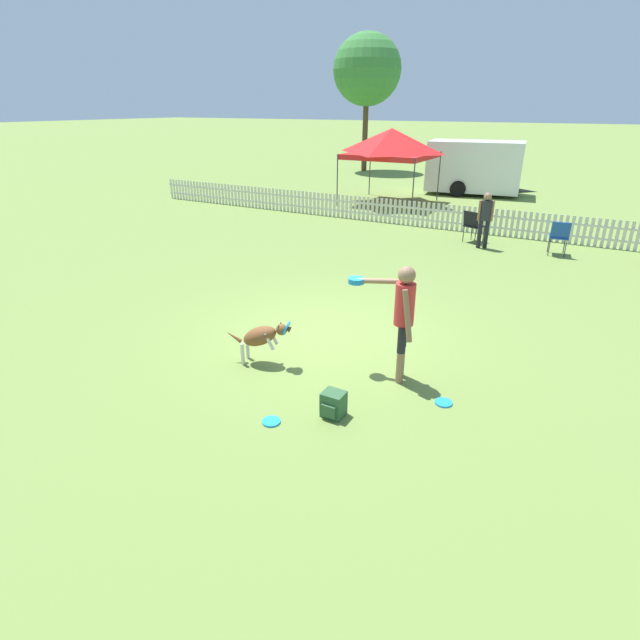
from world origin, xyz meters
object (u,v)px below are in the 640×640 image
(handler_person, at_px, (401,310))
(tree_left_grove, at_px, (367,70))
(backpack_on_grass, at_px, (333,404))
(frisbee_near_dog, at_px, (271,422))
(spectator_standing, at_px, (485,215))
(equipment_trailer, at_px, (474,166))
(folding_chair_blue_left, at_px, (473,224))
(folding_chair_green_right, at_px, (559,235))
(leaping_dog, at_px, (262,336))
(canopy_tent_main, at_px, (391,143))
(frisbee_near_handler, at_px, (443,403))

(handler_person, bearing_deg, tree_left_grove, 9.65)
(handler_person, height_order, backpack_on_grass, handler_person)
(frisbee_near_dog, bearing_deg, spectator_standing, 87.70)
(backpack_on_grass, distance_m, equipment_trailer, 18.81)
(folding_chair_blue_left, bearing_deg, folding_chair_green_right, -164.53)
(leaping_dog, distance_m, backpack_on_grass, 1.81)
(folding_chair_blue_left, height_order, canopy_tent_main, canopy_tent_main)
(folding_chair_blue_left, bearing_deg, frisbee_near_dog, 111.98)
(backpack_on_grass, height_order, folding_chair_blue_left, folding_chair_blue_left)
(backpack_on_grass, relative_size, folding_chair_green_right, 0.37)
(backpack_on_grass, xyz_separation_m, canopy_tent_main, (-5.17, 14.61, 2.16))
(frisbee_near_dog, bearing_deg, canopy_tent_main, 106.76)
(handler_person, distance_m, folding_chair_blue_left, 8.59)
(handler_person, height_order, frisbee_near_dog, handler_person)
(handler_person, relative_size, leaping_dog, 1.63)
(folding_chair_blue_left, xyz_separation_m, canopy_tent_main, (-4.54, 4.78, 1.77))
(frisbee_near_handler, height_order, folding_chair_blue_left, folding_chair_blue_left)
(leaping_dog, relative_size, frisbee_near_dog, 4.47)
(backpack_on_grass, distance_m, tree_left_grove, 26.88)
(backpack_on_grass, xyz_separation_m, folding_chair_blue_left, (-0.63, 9.83, 0.39))
(folding_chair_green_right, distance_m, tree_left_grove, 19.69)
(leaping_dog, bearing_deg, frisbee_near_dog, 22.81)
(canopy_tent_main, xyz_separation_m, equipment_trailer, (2.43, 3.97, -1.13))
(leaping_dog, distance_m, folding_chair_blue_left, 9.15)
(leaping_dog, distance_m, canopy_tent_main, 14.45)
(handler_person, distance_m, equipment_trailer, 17.54)
(leaping_dog, xyz_separation_m, frisbee_near_handler, (2.80, 0.25, -0.45))
(canopy_tent_main, bearing_deg, frisbee_near_dog, -73.24)
(leaping_dog, relative_size, folding_chair_blue_left, 1.15)
(frisbee_near_handler, xyz_separation_m, spectator_standing, (-1.39, 8.37, 0.91))
(folding_chair_green_right, distance_m, equipment_trailer, 10.07)
(folding_chair_green_right, height_order, canopy_tent_main, canopy_tent_main)
(backpack_on_grass, relative_size, spectator_standing, 0.22)
(canopy_tent_main, distance_m, equipment_trailer, 4.78)
(spectator_standing, bearing_deg, tree_left_grove, -72.45)
(handler_person, bearing_deg, backpack_on_grass, 148.37)
(frisbee_near_handler, height_order, folding_chair_green_right, folding_chair_green_right)
(backpack_on_grass, relative_size, canopy_tent_main, 0.11)
(frisbee_near_dog, distance_m, equipment_trailer, 19.26)
(folding_chair_green_right, xyz_separation_m, canopy_tent_main, (-6.87, 5.05, 1.77))
(canopy_tent_main, bearing_deg, leaping_dog, -75.67)
(canopy_tent_main, relative_size, equipment_trailer, 0.65)
(leaping_dog, height_order, frisbee_near_handler, leaping_dog)
(folding_chair_green_right, bearing_deg, tree_left_grove, -58.23)
(frisbee_near_handler, bearing_deg, canopy_tent_main, 114.97)
(folding_chair_blue_left, xyz_separation_m, tree_left_grove, (-10.00, 14.27, 4.97))
(canopy_tent_main, bearing_deg, backpack_on_grass, -70.50)
(frisbee_near_dog, xyz_separation_m, equipment_trailer, (-2.13, 19.10, 1.19))
(folding_chair_blue_left, relative_size, spectator_standing, 0.60)
(handler_person, relative_size, tree_left_grove, 0.23)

